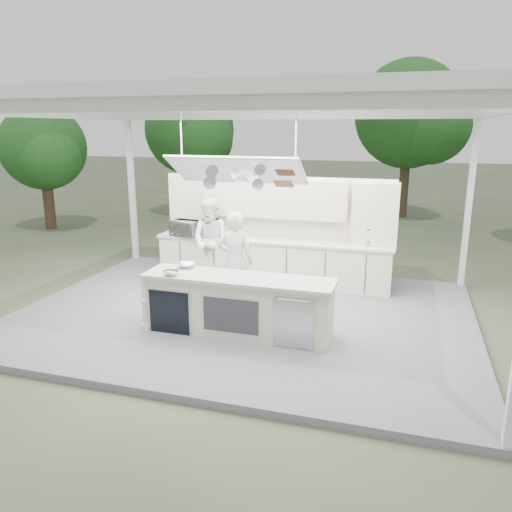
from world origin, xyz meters
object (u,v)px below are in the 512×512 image
(demo_island, at_px, (237,305))
(head_chef, at_px, (235,261))
(back_counter, at_px, (272,261))
(sous_chef, at_px, (212,241))

(demo_island, height_order, head_chef, head_chef)
(demo_island, bearing_deg, back_counter, 93.63)
(head_chef, relative_size, sous_chef, 1.01)
(demo_island, height_order, sous_chef, sous_chef)
(back_counter, bearing_deg, head_chef, -96.37)
(demo_island, distance_m, head_chef, 1.17)
(demo_island, xyz_separation_m, head_chef, (-0.38, 1.02, 0.44))
(head_chef, bearing_deg, demo_island, 103.98)
(back_counter, xyz_separation_m, head_chef, (-0.20, -1.79, 0.44))
(back_counter, height_order, head_chef, head_chef)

